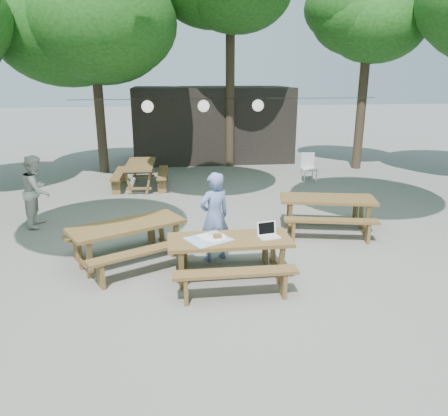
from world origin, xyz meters
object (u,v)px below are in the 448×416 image
main_picnic_table (229,259)px  second_person (37,191)px  plastic_chair (308,173)px  woman (214,217)px  picnic_table_nw (128,243)px

main_picnic_table → second_person: bearing=139.6°
plastic_chair → main_picnic_table: bearing=-117.6°
woman → second_person: (-3.72, 2.39, -0.02)m
woman → plastic_chair: (3.62, 5.67, -0.57)m
picnic_table_nw → plastic_chair: (5.18, 5.64, -0.13)m
picnic_table_nw → plastic_chair: size_ratio=2.68×
picnic_table_nw → plastic_chair: plastic_chair is taller
woman → plastic_chair: 6.74m
picnic_table_nw → second_person: second_person is taller
main_picnic_table → second_person: second_person is taller
second_person → plastic_chair: size_ratio=1.79×
main_picnic_table → plastic_chair: bearing=62.2°
picnic_table_nw → main_picnic_table: bearing=-55.7°
picnic_table_nw → second_person: 3.23m
woman → picnic_table_nw: bearing=-24.9°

